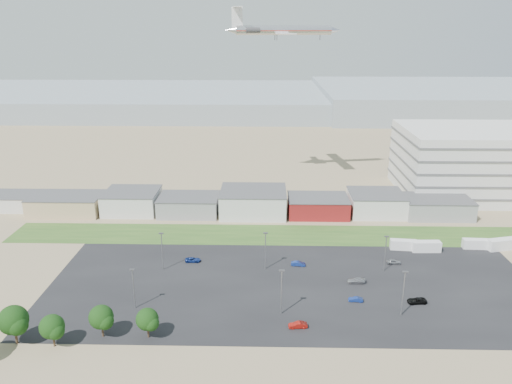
{
  "coord_description": "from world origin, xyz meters",
  "views": [
    {
      "loc": [
        -1.36,
        -89.73,
        60.36
      ],
      "look_at": [
        -3.94,
        22.0,
        23.67
      ],
      "focal_mm": 35.0,
      "sensor_mm": 36.0,
      "label": 1
    }
  ],
  "objects_px": {
    "parked_car_11": "(298,264)",
    "parked_car_12": "(356,281)",
    "parked_car_13": "(298,325)",
    "parked_car_1": "(356,299)",
    "parked_car_8": "(394,262)",
    "airliner": "(284,30)",
    "parked_car_9": "(193,260)",
    "box_trailer_a": "(403,245)",
    "parked_car_0": "(417,301)"
  },
  "relations": [
    {
      "from": "parked_car_11",
      "to": "parked_car_13",
      "type": "xyz_separation_m",
      "value": [
        -1.76,
        -29.1,
        0.03
      ]
    },
    {
      "from": "parked_car_9",
      "to": "parked_car_11",
      "type": "distance_m",
      "value": 28.6
    },
    {
      "from": "parked_car_8",
      "to": "parked_car_9",
      "type": "xyz_separation_m",
      "value": [
        -54.36,
        0.01,
        -0.07
      ]
    },
    {
      "from": "parked_car_0",
      "to": "parked_car_11",
      "type": "bearing_deg",
      "value": -131.8
    },
    {
      "from": "parked_car_8",
      "to": "box_trailer_a",
      "type": "bearing_deg",
      "value": -28.47
    },
    {
      "from": "parked_car_1",
      "to": "parked_car_12",
      "type": "height_order",
      "value": "parked_car_12"
    },
    {
      "from": "parked_car_8",
      "to": "airliner",
      "type": "bearing_deg",
      "value": 20.65
    },
    {
      "from": "parked_car_0",
      "to": "parked_car_8",
      "type": "distance_m",
      "value": 20.21
    },
    {
      "from": "box_trailer_a",
      "to": "airliner",
      "type": "height_order",
      "value": "airliner"
    },
    {
      "from": "parked_car_9",
      "to": "parked_car_11",
      "type": "relative_size",
      "value": 1.1
    },
    {
      "from": "parked_car_9",
      "to": "parked_car_13",
      "type": "height_order",
      "value": "parked_car_13"
    },
    {
      "from": "parked_car_11",
      "to": "parked_car_1",
      "type": "bearing_deg",
      "value": -138.82
    },
    {
      "from": "airliner",
      "to": "parked_car_11",
      "type": "distance_m",
      "value": 94.94
    },
    {
      "from": "parked_car_9",
      "to": "parked_car_11",
      "type": "bearing_deg",
      "value": -94.82
    },
    {
      "from": "parked_car_12",
      "to": "parked_car_1",
      "type": "bearing_deg",
      "value": -9.56
    },
    {
      "from": "parked_car_0",
      "to": "parked_car_13",
      "type": "height_order",
      "value": "parked_car_13"
    },
    {
      "from": "parked_car_12",
      "to": "parked_car_13",
      "type": "height_order",
      "value": "parked_car_13"
    },
    {
      "from": "parked_car_1",
      "to": "parked_car_8",
      "type": "distance_m",
      "value": 24.0
    },
    {
      "from": "parked_car_13",
      "to": "parked_car_11",
      "type": "bearing_deg",
      "value": 171.16
    },
    {
      "from": "airliner",
      "to": "parked_car_13",
      "type": "bearing_deg",
      "value": -99.54
    },
    {
      "from": "airliner",
      "to": "parked_car_12",
      "type": "distance_m",
      "value": 103.52
    },
    {
      "from": "parked_car_8",
      "to": "parked_car_1",
      "type": "bearing_deg",
      "value": 144.88
    },
    {
      "from": "box_trailer_a",
      "to": "parked_car_13",
      "type": "distance_m",
      "value": 51.82
    },
    {
      "from": "parked_car_11",
      "to": "parked_car_13",
      "type": "height_order",
      "value": "parked_car_13"
    },
    {
      "from": "parked_car_0",
      "to": "parked_car_8",
      "type": "bearing_deg",
      "value": 174.6
    },
    {
      "from": "box_trailer_a",
      "to": "parked_car_8",
      "type": "distance_m",
      "value": 10.71
    },
    {
      "from": "parked_car_8",
      "to": "parked_car_12",
      "type": "height_order",
      "value": "parked_car_8"
    },
    {
      "from": "airliner",
      "to": "parked_car_13",
      "type": "distance_m",
      "value": 119.03
    },
    {
      "from": "airliner",
      "to": "parked_car_13",
      "type": "height_order",
      "value": "airliner"
    },
    {
      "from": "parked_car_9",
      "to": "parked_car_8",
      "type": "bearing_deg",
      "value": -91.29
    },
    {
      "from": "parked_car_1",
      "to": "parked_car_11",
      "type": "bearing_deg",
      "value": -140.66
    },
    {
      "from": "parked_car_11",
      "to": "parked_car_0",
      "type": "bearing_deg",
      "value": -118.1
    },
    {
      "from": "airliner",
      "to": "parked_car_9",
      "type": "bearing_deg",
      "value": -119.7
    },
    {
      "from": "parked_car_11",
      "to": "parked_car_12",
      "type": "xyz_separation_m",
      "value": [
        13.84,
        -9.15,
        0.03
      ]
    },
    {
      "from": "parked_car_9",
      "to": "parked_car_12",
      "type": "height_order",
      "value": "parked_car_12"
    },
    {
      "from": "airliner",
      "to": "parked_car_1",
      "type": "distance_m",
      "value": 110.66
    },
    {
      "from": "box_trailer_a",
      "to": "parked_car_13",
      "type": "bearing_deg",
      "value": -122.97
    },
    {
      "from": "airliner",
      "to": "parked_car_9",
      "type": "xyz_separation_m",
      "value": [
        -25.89,
        -72.42,
        -59.23
      ]
    },
    {
      "from": "parked_car_13",
      "to": "parked_car_1",
      "type": "bearing_deg",
      "value": 122.79
    },
    {
      "from": "box_trailer_a",
      "to": "parked_car_0",
      "type": "distance_m",
      "value": 30.02
    },
    {
      "from": "parked_car_1",
      "to": "parked_car_9",
      "type": "bearing_deg",
      "value": -110.79
    },
    {
      "from": "parked_car_0",
      "to": "box_trailer_a",
      "type": "bearing_deg",
      "value": 164.66
    },
    {
      "from": "parked_car_1",
      "to": "parked_car_11",
      "type": "height_order",
      "value": "parked_car_11"
    },
    {
      "from": "parked_car_1",
      "to": "parked_car_9",
      "type": "relative_size",
      "value": 0.81
    },
    {
      "from": "parked_car_12",
      "to": "parked_car_8",
      "type": "bearing_deg",
      "value": 132.66
    },
    {
      "from": "parked_car_1",
      "to": "parked_car_8",
      "type": "bearing_deg",
      "value": 150.8
    },
    {
      "from": "parked_car_12",
      "to": "parked_car_13",
      "type": "distance_m",
      "value": 25.33
    },
    {
      "from": "box_trailer_a",
      "to": "parked_car_11",
      "type": "distance_m",
      "value": 32.77
    },
    {
      "from": "parked_car_8",
      "to": "parked_car_9",
      "type": "relative_size",
      "value": 0.92
    },
    {
      "from": "parked_car_1",
      "to": "parked_car_8",
      "type": "height_order",
      "value": "parked_car_8"
    }
  ]
}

